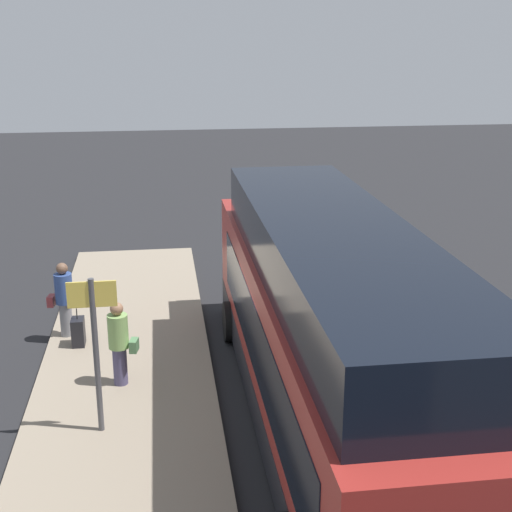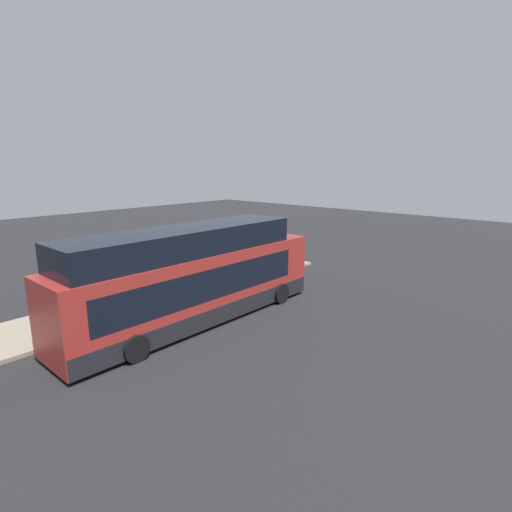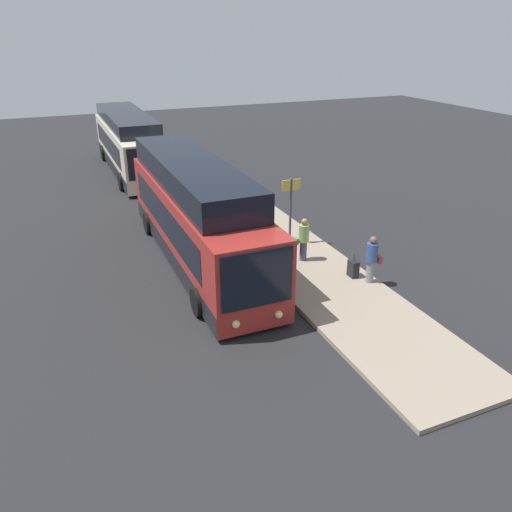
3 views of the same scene
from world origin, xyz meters
name	(u,v)px [view 2 (image 2 of 3)]	position (x,y,z in m)	size (l,w,h in m)	color
ground	(210,313)	(0.00, 0.00, 0.00)	(80.00, 80.00, 0.00)	#232326
platform	(164,295)	(0.00, 3.35, 0.07)	(20.00, 3.51, 0.15)	gray
bus_lead	(194,281)	(-0.98, -0.18, 1.72)	(11.73, 2.76, 3.88)	maroon
passenger_boarding	(200,258)	(3.52, 4.75, 1.07)	(0.45, 0.61, 1.72)	gray
passenger_waiting	(178,271)	(0.98, 3.41, 1.06)	(0.46, 0.62, 1.69)	#4C476B
suitcase	(196,272)	(2.94, 4.42, 0.46)	(0.40, 0.27, 0.86)	black
sign_post	(145,260)	(-0.70, 3.69, 1.91)	(0.10, 0.80, 2.77)	#4C4C51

